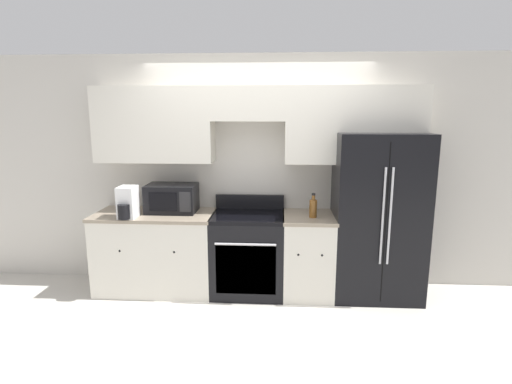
# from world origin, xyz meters

# --- Properties ---
(ground_plane) EXTENTS (12.00, 12.00, 0.00)m
(ground_plane) POSITION_xyz_m (0.00, 0.00, 0.00)
(ground_plane) COLOR beige
(wall_back) EXTENTS (8.00, 0.39, 2.60)m
(wall_back) POSITION_xyz_m (0.00, 0.58, 1.52)
(wall_back) COLOR beige
(wall_back) RESTS_ON ground_plane
(lower_cabinets_left) EXTENTS (1.30, 0.64, 0.89)m
(lower_cabinets_left) POSITION_xyz_m (-1.12, 0.31, 0.44)
(lower_cabinets_left) COLOR silver
(lower_cabinets_left) RESTS_ON ground_plane
(lower_cabinets_right) EXTENTS (0.56, 0.64, 0.89)m
(lower_cabinets_right) POSITION_xyz_m (0.57, 0.31, 0.44)
(lower_cabinets_right) COLOR silver
(lower_cabinets_right) RESTS_ON ground_plane
(oven_range) EXTENTS (0.78, 0.65, 1.05)m
(oven_range) POSITION_xyz_m (-0.09, 0.31, 0.45)
(oven_range) COLOR black
(oven_range) RESTS_ON ground_plane
(refrigerator) EXTENTS (0.92, 0.81, 1.77)m
(refrigerator) POSITION_xyz_m (1.30, 0.39, 0.88)
(refrigerator) COLOR black
(refrigerator) RESTS_ON ground_plane
(microwave) EXTENTS (0.54, 0.37, 0.31)m
(microwave) POSITION_xyz_m (-0.94, 0.38, 1.04)
(microwave) COLOR black
(microwave) RESTS_ON lower_cabinets_left
(bottle) EXTENTS (0.08, 0.08, 0.26)m
(bottle) POSITION_xyz_m (0.61, 0.24, 0.99)
(bottle) COLOR brown
(bottle) RESTS_ON lower_cabinets_right
(electric_kettle) EXTENTS (0.17, 0.29, 0.33)m
(electric_kettle) POSITION_xyz_m (-1.33, 0.10, 1.04)
(electric_kettle) COLOR white
(electric_kettle) RESTS_ON lower_cabinets_left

